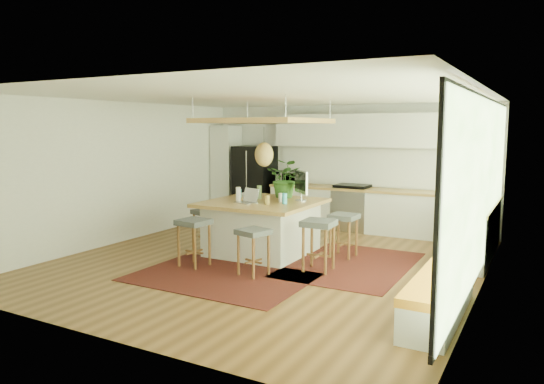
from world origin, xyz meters
The scene contains 37 objects.
floor centered at (0.00, 0.00, 0.00)m, with size 7.00×7.00×0.00m, color #543618.
ceiling centered at (0.00, 0.00, 2.70)m, with size 7.00×7.00×0.00m, color white.
wall_back centered at (0.00, 3.50, 1.35)m, with size 6.50×6.50×0.00m, color silver.
wall_front centered at (0.00, -3.50, 1.35)m, with size 6.50×6.50×0.00m, color silver.
wall_left centered at (-3.25, 0.00, 1.35)m, with size 7.00×7.00×0.00m, color silver.
wall_right centered at (3.25, 0.00, 1.35)m, with size 7.00×7.00×0.00m, color silver.
window_wall centered at (3.22, 0.00, 1.40)m, with size 0.10×6.20×2.60m, color black, non-canonical shape.
pantry centered at (-2.95, 3.18, 1.12)m, with size 0.55×0.60×2.25m, color silver.
back_counter_base centered at (0.55, 3.18, 0.44)m, with size 4.20×0.60×0.88m, color silver.
back_counter_top centered at (0.55, 3.18, 0.90)m, with size 4.24×0.64×0.05m, color olive.
backsplash centered at (0.55, 3.48, 1.35)m, with size 4.20×0.02×0.80m, color white.
upper_cabinets centered at (0.55, 3.32, 2.15)m, with size 4.20×0.34×0.70m, color silver.
range centered at (0.30, 3.18, 0.50)m, with size 0.76×0.62×1.00m, color #A5A5AA, non-canonical shape.
right_counter_base centered at (2.93, 2.00, 0.44)m, with size 0.60×2.50×0.88m, color silver.
right_counter_top centered at (2.93, 2.00, 0.90)m, with size 0.64×2.54×0.05m, color olive.
window_bench centered at (2.95, -1.20, 0.25)m, with size 0.52×2.00×0.50m, color silver, non-canonical shape.
ceiling_panel centered at (-0.30, 0.40, 2.05)m, with size 1.86×1.86×0.80m, color olive, non-canonical shape.
rug_near centered at (-0.20, -1.09, 0.01)m, with size 2.60×1.80×0.01m, color black.
rug_right centered at (1.27, 0.50, 0.01)m, with size 1.80×2.60×0.01m, color black.
fridge centered at (-2.12, 3.15, 0.93)m, with size 0.88×0.69×1.77m, color black, non-canonical shape.
island centered at (-0.39, 0.49, 0.47)m, with size 1.85×1.85×0.93m, color olive, non-canonical shape.
stool_near_left centered at (-0.91, -0.79, 0.35)m, with size 0.45×0.45×0.76m, color #3C4143, non-canonical shape.
stool_near_right centered at (0.18, -0.77, 0.35)m, with size 0.42×0.42×0.71m, color #3C4143, non-canonical shape.
stool_right_front centered at (0.94, -0.08, 0.35)m, with size 0.47×0.47×0.80m, color #3C4143, non-canonical shape.
stool_right_back centered at (0.97, 0.91, 0.35)m, with size 0.44×0.44×0.75m, color #3C4143, non-canonical shape.
stool_left_side centered at (-1.52, 0.37, 0.35)m, with size 0.42×0.42×0.70m, color #3C4143, non-canonical shape.
laptop centered at (-0.52, 0.14, 1.05)m, with size 0.36×0.38×0.27m, color #A5A5AA, non-canonical shape.
monitor centered at (0.20, 0.83, 1.19)m, with size 0.59×0.21×0.54m, color #A5A5AA, non-canonical shape.
microwave centered at (-1.25, 3.16, 1.11)m, with size 0.54×0.30×0.36m, color #A5A5AA.
island_plant centered at (-0.23, 1.07, 1.21)m, with size 0.64×0.71×0.55m, color #1E4C19.
island_bowl centered at (-1.03, 0.84, 0.96)m, with size 0.22×0.22×0.05m, color beige.
island_bottle_0 centered at (-0.94, 0.59, 1.03)m, with size 0.07×0.07×0.19m, color #38B7E0.
island_bottle_1 centered at (-0.79, 0.34, 1.03)m, with size 0.07×0.07×0.19m, color white.
island_bottle_2 centered at (-0.14, 0.19, 1.03)m, with size 0.07×0.07×0.19m, color olive.
island_bottle_3 centered at (-0.04, 0.54, 1.03)m, with size 0.07×0.07×0.19m, color beige.
island_bottle_4 centered at (-0.59, 0.74, 1.03)m, with size 0.07×0.07×0.19m, color #5D7A49.
island_bottle_5 centered at (0.11, 0.39, 1.03)m, with size 0.07×0.07×0.19m, color #38B7E0.
Camera 1 is at (3.98, -7.11, 2.21)m, focal length 33.44 mm.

